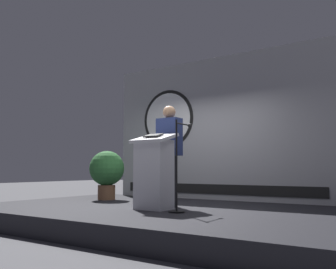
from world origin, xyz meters
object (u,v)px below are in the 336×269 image
Objects in this scene: speaker_person at (169,155)px; microphone_stand at (179,180)px; podium at (154,172)px; potted_plant at (107,170)px.

speaker_person is 0.89m from microphone_stand.
podium is 0.56m from speaker_person.
podium is at bearing -86.58° from speaker_person.
speaker_person is 1.26× the size of microphone_stand.
microphone_stand is (0.52, -0.09, -0.11)m from podium.
microphone_stand is 2.70m from potted_plant.
potted_plant is at bearing 152.98° from podium.
speaker_person reaches higher than potted_plant.
potted_plant is at bearing 156.24° from microphone_stand.
microphone_stand is at bearing -23.76° from potted_plant.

